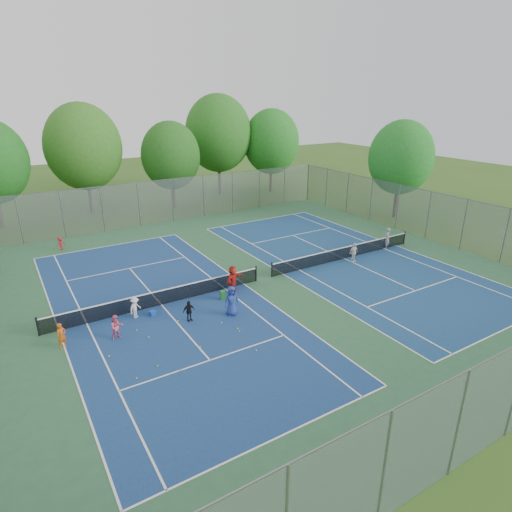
{
  "coord_description": "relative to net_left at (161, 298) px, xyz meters",
  "views": [
    {
      "loc": [
        -13.82,
        -21.56,
        11.44
      ],
      "look_at": [
        0.0,
        1.0,
        1.3
      ],
      "focal_mm": 30.0,
      "sensor_mm": 36.0,
      "label": 1
    }
  ],
  "objects": [
    {
      "name": "tree_nl",
      "position": [
        1.0,
        23.0,
        6.09
      ],
      "size": [
        7.2,
        7.2,
        10.69
      ],
      "color": "#443326",
      "rests_on": "ground"
    },
    {
      "name": "tennis_ball_0",
      "position": [
        2.37,
        -4.92,
        -0.42
      ],
      "size": [
        0.07,
        0.07,
        0.07
      ],
      "primitive_type": "sphere",
      "color": "#AEC42D",
      "rests_on": "ground"
    },
    {
      "name": "student_f",
      "position": [
        4.37,
        -0.6,
        0.39
      ],
      "size": [
        1.61,
        1.22,
        1.69
      ],
      "primitive_type": "imported",
      "rotation": [
        0.0,
        0.0,
        0.52
      ],
      "color": "red",
      "rests_on": "ground"
    },
    {
      "name": "student_d",
      "position": [
        0.66,
        -2.51,
        0.13
      ],
      "size": [
        0.7,
        0.32,
        1.17
      ],
      "primitive_type": "imported",
      "rotation": [
        0.0,
        0.0,
        0.06
      ],
      "color": "black",
      "rests_on": "ground"
    },
    {
      "name": "instructor",
      "position": [
        18.34,
        -0.01,
        0.38
      ],
      "size": [
        0.73,
        0.68,
        1.67
      ],
      "primitive_type": "imported",
      "rotation": [
        0.0,
        0.0,
        3.74
      ],
      "color": "gray",
      "rests_on": "ground"
    },
    {
      "name": "tree_nc",
      "position": [
        9.0,
        21.0,
        4.94
      ],
      "size": [
        6.0,
        6.0,
        8.85
      ],
      "color": "#443326",
      "rests_on": "ground"
    },
    {
      "name": "student_e",
      "position": [
        2.91,
        -3.13,
        0.4
      ],
      "size": [
        0.92,
        0.69,
        1.7
      ],
      "primitive_type": "imported",
      "rotation": [
        0.0,
        0.0,
        -0.2
      ],
      "color": "navy",
      "rests_on": "ground"
    },
    {
      "name": "student_c",
      "position": [
        -1.67,
        -0.69,
        0.15
      ],
      "size": [
        0.9,
        0.8,
        1.2
      ],
      "primitive_type": "imported",
      "rotation": [
        0.0,
        0.0,
        0.59
      ],
      "color": "silver",
      "rests_on": "ground"
    },
    {
      "name": "net_left",
      "position": [
        0.0,
        0.0,
        0.0
      ],
      "size": [
        12.87,
        0.1,
        0.91
      ],
      "primitive_type": "cube",
      "color": "black",
      "rests_on": "ground"
    },
    {
      "name": "tennis_ball_11",
      "position": [
        0.09,
        -2.3,
        -0.42
      ],
      "size": [
        0.07,
        0.07,
        0.07
      ],
      "primitive_type": "sphere",
      "color": "#B9D331",
      "rests_on": "ground"
    },
    {
      "name": "tennis_ball_8",
      "position": [
        -1.77,
        -3.08,
        -0.42
      ],
      "size": [
        0.07,
        0.07,
        0.07
      ],
      "primitive_type": "sphere",
      "color": "#C5DB32",
      "rests_on": "ground"
    },
    {
      "name": "court_right",
      "position": [
        14.0,
        0.0,
        -0.44
      ],
      "size": [
        10.97,
        23.77,
        0.01
      ],
      "primitive_type": "cube",
      "color": "navy",
      "rests_on": "court_pad"
    },
    {
      "name": "tennis_ball_1",
      "position": [
        2.2,
        -6.86,
        -0.42
      ],
      "size": [
        0.07,
        0.07,
        0.07
      ],
      "primitive_type": "sphere",
      "color": "yellow",
      "rests_on": "ground"
    },
    {
      "name": "tennis_ball_4",
      "position": [
        -2.07,
        -2.09,
        -0.42
      ],
      "size": [
        0.07,
        0.07,
        0.07
      ],
      "primitive_type": "sphere",
      "color": "#B6CA2F",
      "rests_on": "ground"
    },
    {
      "name": "tennis_ball_5",
      "position": [
        -2.21,
        -5.6,
        -0.42
      ],
      "size": [
        0.07,
        0.07,
        0.07
      ],
      "primitive_type": "sphere",
      "color": "#9FC22D",
      "rests_on": "ground"
    },
    {
      "name": "tennis_ball_3",
      "position": [
        2.43,
        -4.66,
        -0.42
      ],
      "size": [
        0.07,
        0.07,
        0.07
      ],
      "primitive_type": "sphere",
      "color": "#E8F438",
      "rests_on": "ground"
    },
    {
      "name": "fence_east",
      "position": [
        23.0,
        0.0,
        1.54
      ],
      "size": [
        0.1,
        32.0,
        4.0
      ],
      "primitive_type": "cube",
      "rotation": [
        0.0,
        0.0,
        1.57
      ],
      "color": "gray",
      "rests_on": "ground"
    },
    {
      "name": "tennis_ball_2",
      "position": [
        0.04,
        -5.22,
        -0.42
      ],
      "size": [
        0.07,
        0.07,
        0.07
      ],
      "primitive_type": "sphere",
      "color": "#D1E034",
      "rests_on": "ground"
    },
    {
      "name": "child_far_baseline",
      "position": [
        -3.43,
        12.92,
        0.06
      ],
      "size": [
        0.76,
        0.59,
        1.03
      ],
      "primitive_type": "imported",
      "rotation": [
        0.0,
        0.0,
        3.49
      ],
      "color": "#A6171D",
      "rests_on": "ground"
    },
    {
      "name": "tree_nr",
      "position": [
        16.0,
        24.0,
        6.59
      ],
      "size": [
        7.6,
        7.6,
        11.42
      ],
      "color": "#443326",
      "rests_on": "ground"
    },
    {
      "name": "fence_north",
      "position": [
        7.0,
        16.0,
        1.54
      ],
      "size": [
        32.0,
        0.1,
        4.0
      ],
      "primitive_type": "cube",
      "color": "gray",
      "rests_on": "ground"
    },
    {
      "name": "student_b",
      "position": [
        -3.07,
        -2.32,
        0.2
      ],
      "size": [
        0.66,
        0.52,
        1.3
      ],
      "primitive_type": "imported",
      "rotation": [
        0.0,
        0.0,
        0.05
      ],
      "color": "#E1577B",
      "rests_on": "ground"
    },
    {
      "name": "tennis_ball_10",
      "position": [
        -3.86,
        -3.72,
        -0.42
      ],
      "size": [
        0.07,
        0.07,
        0.07
      ],
      "primitive_type": "sphere",
      "color": "#E4F538",
      "rests_on": "ground"
    },
    {
      "name": "ball_hopper",
      "position": [
        3.36,
        -1.21,
        -0.18
      ],
      "size": [
        0.35,
        0.35,
        0.54
      ],
      "primitive_type": "cube",
      "rotation": [
        0.0,
        0.0,
        -0.29
      ],
      "color": "#238127",
      "rests_on": "ground"
    },
    {
      "name": "ground",
      "position": [
        7.0,
        0.0,
        -0.46
      ],
      "size": [
        120.0,
        120.0,
        0.0
      ],
      "primitive_type": "plane",
      "color": "#31551A",
      "rests_on": "ground"
    },
    {
      "name": "teen_court_b",
      "position": [
        14.11,
        -0.8,
        0.27
      ],
      "size": [
        0.88,
        0.44,
        1.45
      ],
      "primitive_type": "imported",
      "rotation": [
        0.0,
        0.0,
        0.11
      ],
      "color": "silver",
      "rests_on": "ground"
    },
    {
      "name": "court_pad",
      "position": [
        7.0,
        0.0,
        -0.45
      ],
      "size": [
        32.0,
        32.0,
        0.01
      ],
      "primitive_type": "cube",
      "color": "#2A5A38",
      "rests_on": "ground"
    },
    {
      "name": "student_a",
      "position": [
        -5.51,
        -1.74,
        0.19
      ],
      "size": [
        0.56,
        0.5,
        1.29
      ],
      "primitive_type": "imported",
      "rotation": [
        0.0,
        0.0,
        0.51
      ],
      "color": "#C05412",
      "rests_on": "ground"
    },
    {
      "name": "ball_crate",
      "position": [
        -0.82,
        -0.91,
        -0.32
      ],
      "size": [
        0.37,
        0.37,
        0.27
      ],
      "primitive_type": "cube",
      "rotation": [
        0.0,
        0.0,
        0.19
      ],
      "color": "blue",
      "rests_on": "ground"
    },
    {
      "name": "tree_side_e",
      "position": [
        26.0,
        6.0,
        5.29
      ],
      "size": [
        6.0,
        6.0,
        9.2
      ],
      "color": "#443326",
      "rests_on": "ground"
    },
    {
      "name": "tennis_ball_7",
      "position": [
        -3.26,
        -5.99,
        -0.42
      ],
      "size": [
        0.07,
        0.07,
        0.07
      ],
      "primitive_type": "sphere",
      "color": "yellow",
      "rests_on": "ground"
    },
    {
      "name": "court_left",
      "position": [
        0.0,
        0.0,
        -0.44
      ],
      "size": [
        10.97,
        23.77,
        0.01
      ],
      "primitive_type": "cube",
      "color": "navy",
      "rests_on": "court_pad"
    },
    {
      "name": "tennis_ball_6",
      "position": [
        -1.43,
        -6.45,
        -0.42
      ],
      "size": [
        0.07,
        0.07,
        0.07
      ],
      "primitive_type": "sphere",
      "color": "#B4C52D",
      "rests_on": "ground"
    },
    {
      "name": "net_right",
      "position": [
        14.0,
        0.0,
        0.0
      ],
      "size": [
        12.87,
        0.1,
        0.91
      ],
      "primitive_type": "cube",
      "color": "black",
      "rests_on": "ground"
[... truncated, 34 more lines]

